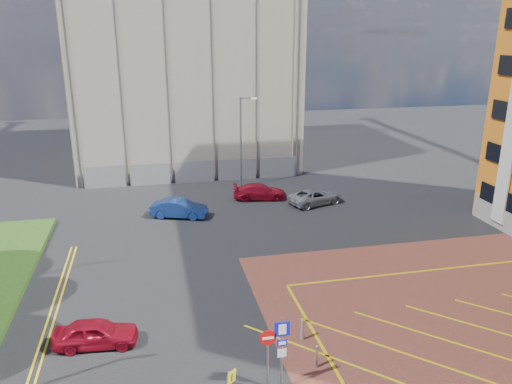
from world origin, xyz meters
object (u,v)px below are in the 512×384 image
object	(u,v)px
car_red_left	(96,333)
car_silver_back	(315,197)
lamp_back	(242,139)
sign_cluster	(277,348)
car_red_back	(260,192)
car_blue_back	(179,209)

from	to	relation	value
car_red_left	car_silver_back	xyz separation A→B (m)	(15.72, 16.22, 0.00)
lamp_back	sign_cluster	size ratio (longest dim) A/B	2.50
car_red_left	lamp_back	bearing A→B (deg)	-21.12
lamp_back	car_red_back	distance (m)	5.53
lamp_back	car_blue_back	world-z (taller)	lamp_back
car_red_back	car_silver_back	bearing A→B (deg)	-109.31
sign_cluster	car_red_back	world-z (taller)	sign_cluster
lamp_back	car_blue_back	xyz separation A→B (m)	(-6.13, -6.94, -3.66)
car_red_left	car_silver_back	size ratio (longest dim) A/B	0.81
car_red_back	lamp_back	bearing A→B (deg)	19.27
car_red_left	car_red_back	bearing A→B (deg)	-27.50
sign_cluster	car_blue_back	world-z (taller)	sign_cluster
car_blue_back	car_red_back	size ratio (longest dim) A/B	0.96
lamp_back	car_blue_back	size ratio (longest dim) A/B	1.90
lamp_back	car_silver_back	distance (m)	8.73
car_blue_back	car_red_back	xyz separation A→B (m)	(6.87, 2.93, -0.06)
sign_cluster	car_red_back	size ratio (longest dim) A/B	0.73
car_red_left	car_blue_back	xyz separation A→B (m)	(4.74, 15.50, 0.07)
car_silver_back	car_red_back	bearing A→B (deg)	43.95
car_silver_back	lamp_back	bearing A→B (deg)	20.07
sign_cluster	lamp_back	bearing A→B (deg)	82.03
car_blue_back	car_silver_back	world-z (taller)	car_blue_back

